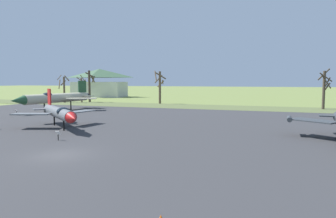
% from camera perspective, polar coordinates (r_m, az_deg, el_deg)
% --- Properties ---
extents(ground_plane, '(600.00, 600.00, 0.00)m').
position_cam_1_polar(ground_plane, '(24.56, -19.03, -8.01)').
color(ground_plane, olive).
extents(asphalt_apron, '(86.69, 49.89, 0.05)m').
position_cam_1_polar(asphalt_apron, '(37.19, -4.43, -3.31)').
color(asphalt_apron, '#333335').
rests_on(asphalt_apron, ground).
extents(grass_verge_strip, '(146.69, 12.00, 0.06)m').
position_cam_1_polar(grass_verge_strip, '(66.46, 6.57, 0.38)').
color(grass_verge_strip, '#556036').
rests_on(grass_verge_strip, ground).
extents(jet_fighter_front_right, '(11.36, 9.89, 4.48)m').
position_cam_1_polar(jet_fighter_front_right, '(38.02, -19.22, -0.61)').
color(jet_fighter_front_right, '#565B60').
rests_on(jet_fighter_front_right, ground).
extents(info_placard_front_right, '(0.51, 0.32, 0.92)m').
position_cam_1_polar(info_placard_front_right, '(30.37, -19.37, -4.46)').
color(info_placard_front_right, black).
rests_on(info_placard_front_right, ground).
extents(jet_fighter_rear_left, '(12.61, 17.79, 5.54)m').
position_cam_1_polar(jet_fighter_rear_left, '(60.20, -19.71, 1.94)').
color(jet_fighter_rear_left, '#B7B293').
rests_on(jet_fighter_rear_left, ground).
extents(info_placard_rear_left, '(0.57, 0.30, 0.91)m').
position_cam_1_polar(info_placard_rear_left, '(54.90, -25.87, -0.52)').
color(info_placard_rear_left, black).
rests_on(info_placard_rear_left, ground).
extents(bare_tree_far_left, '(2.66, 2.63, 7.07)m').
position_cam_1_polar(bare_tree_far_left, '(83.05, -18.46, 3.71)').
color(bare_tree_far_left, brown).
rests_on(bare_tree_far_left, ground).
extents(bare_tree_left_of_center, '(2.04, 2.93, 7.08)m').
position_cam_1_polar(bare_tree_left_of_center, '(83.27, -15.42, 3.62)').
color(bare_tree_left_of_center, brown).
rests_on(bare_tree_left_of_center, ground).
extents(bare_tree_center, '(2.09, 3.50, 8.20)m').
position_cam_1_polar(bare_tree_center, '(83.85, -14.03, 4.31)').
color(bare_tree_center, '#42382D').
rests_on(bare_tree_center, ground).
extents(bare_tree_right_of_center, '(3.44, 3.37, 7.98)m').
position_cam_1_polar(bare_tree_right_of_center, '(75.53, -1.53, 4.34)').
color(bare_tree_right_of_center, brown).
rests_on(bare_tree_right_of_center, ground).
extents(bare_tree_far_right, '(2.40, 2.48, 7.94)m').
position_cam_1_polar(bare_tree_far_right, '(67.37, 26.57, 3.54)').
color(bare_tree_far_right, '#42382D').
rests_on(bare_tree_far_right, ground).
extents(visitor_building, '(18.97, 12.05, 9.70)m').
position_cam_1_polar(visitor_building, '(111.37, -12.34, 4.62)').
color(visitor_building, beige).
rests_on(visitor_building, ground).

